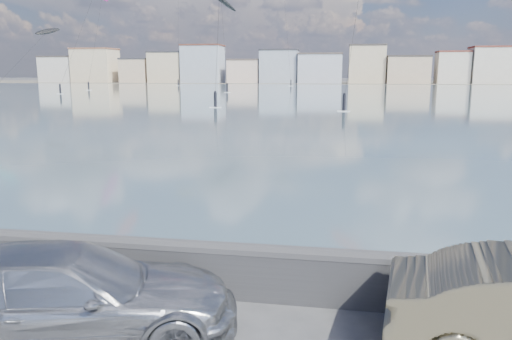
{
  "coord_description": "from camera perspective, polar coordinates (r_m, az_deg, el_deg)",
  "views": [
    {
      "loc": [
        2.71,
        -5.87,
        4.17
      ],
      "look_at": [
        1.0,
        4.0,
        2.2
      ],
      "focal_mm": 35.0,
      "sensor_mm": 36.0,
      "label": 1
    }
  ],
  "objects": [
    {
      "name": "far_shore_strip",
      "position": [
        205.93,
        9.21,
        9.83
      ],
      "size": [
        500.0,
        60.0,
        0.0
      ],
      "primitive_type": "cube",
      "color": "#4C473D",
      "rests_on": "ground"
    },
    {
      "name": "seawall",
      "position": [
        9.68,
        -7.29,
        -10.73
      ],
      "size": [
        400.0,
        0.36,
        1.08
      ],
      "color": "#28282B",
      "rests_on": "ground"
    },
    {
      "name": "kitesurfer_9",
      "position": [
        132.5,
        -22.77,
        14.35
      ],
      "size": [
        5.74,
        20.32,
        15.31
      ],
      "color": "black",
      "rests_on": "ground"
    },
    {
      "name": "far_buildings",
      "position": [
        191.88,
        9.61,
        11.53
      ],
      "size": [
        240.79,
        13.26,
        14.6
      ],
      "color": "beige",
      "rests_on": "ground"
    },
    {
      "name": "car_silver",
      "position": [
        8.47,
        -20.85,
        -13.33
      ],
      "size": [
        5.7,
        3.67,
        1.54
      ],
      "primitive_type": "imported",
      "rotation": [
        0.0,
        0.0,
        1.88
      ],
      "color": "#A6A8AD",
      "rests_on": "ground"
    },
    {
      "name": "bay_water",
      "position": [
        97.5,
        8.32,
        8.57
      ],
      "size": [
        500.0,
        177.0,
        0.0
      ],
      "primitive_type": "cube",
      "color": "#3A535D",
      "rests_on": "ground"
    },
    {
      "name": "kitesurfer_11",
      "position": [
        113.76,
        -4.0,
        18.77
      ],
      "size": [
        7.19,
        12.88,
        22.51
      ],
      "color": "black",
      "rests_on": "ground"
    }
  ]
}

